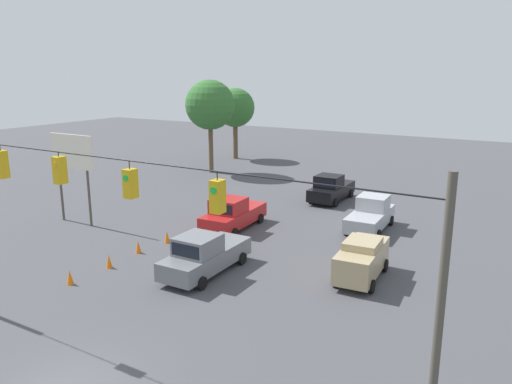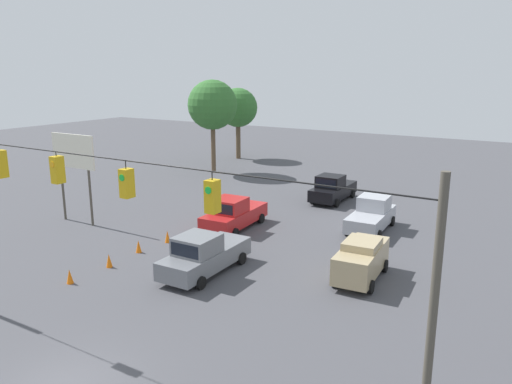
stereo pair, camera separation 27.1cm
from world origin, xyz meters
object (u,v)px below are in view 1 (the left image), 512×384
object	(u,v)px
pickup_truck_black_withflow_deep	(331,189)
sedan_tan_oncoming_far	(362,259)
traffic_cone_second	(109,261)
tree_horizon_right	(210,105)
roadside_billboard	(72,158)
traffic_cone_third	(138,247)
traffic_cone_nearest	(70,277)
traffic_cone_fourth	(167,237)
pickup_truck_silver_oncoming_deep	(371,215)
overhead_signal_span	(96,223)
pickup_truck_grey_withflow_mid	(204,255)
tree_horizon_left	(235,108)
pickup_truck_red_withflow_far	(233,214)

from	to	relation	value
pickup_truck_black_withflow_deep	sedan_tan_oncoming_far	bearing A→B (deg)	118.17
pickup_truck_black_withflow_deep	traffic_cone_second	distance (m)	19.15
tree_horizon_right	sedan_tan_oncoming_far	bearing A→B (deg)	140.89
roadside_billboard	tree_horizon_right	xyz separation A→B (m)	(2.33, -18.56, 2.28)
traffic_cone_third	roadside_billboard	world-z (taller)	roadside_billboard
traffic_cone_nearest	tree_horizon_right	distance (m)	28.08
traffic_cone_fourth	pickup_truck_silver_oncoming_deep	bearing A→B (deg)	-137.69
overhead_signal_span	roadside_billboard	world-z (taller)	overhead_signal_span
overhead_signal_span	pickup_truck_grey_withflow_mid	world-z (taller)	overhead_signal_span
traffic_cone_third	pickup_truck_silver_oncoming_deep	bearing A→B (deg)	-132.21
pickup_truck_grey_withflow_mid	sedan_tan_oncoming_far	bearing A→B (deg)	-153.96
overhead_signal_span	traffic_cone_third	size ratio (longest dim) A/B	30.09
pickup_truck_black_withflow_deep	traffic_cone_fourth	world-z (taller)	pickup_truck_black_withflow_deep
traffic_cone_nearest	traffic_cone_third	bearing A→B (deg)	-87.72
sedan_tan_oncoming_far	traffic_cone_second	bearing A→B (deg)	24.69
traffic_cone_nearest	traffic_cone_fourth	world-z (taller)	same
pickup_truck_black_withflow_deep	traffic_cone_third	xyz separation A→B (m)	(4.81, 16.21, -0.62)
overhead_signal_span	pickup_truck_grey_withflow_mid	xyz separation A→B (m)	(1.81, -8.16, -4.14)
pickup_truck_grey_withflow_mid	sedan_tan_oncoming_far	xyz separation A→B (m)	(-6.98, -3.41, 0.06)
tree_horizon_left	tree_horizon_right	world-z (taller)	tree_horizon_right
sedan_tan_oncoming_far	pickup_truck_silver_oncoming_deep	bearing A→B (deg)	-74.77
sedan_tan_oncoming_far	tree_horizon_left	bearing A→B (deg)	-46.89
tree_horizon_left	pickup_truck_black_withflow_deep	bearing A→B (deg)	143.68
overhead_signal_span	tree_horizon_left	xyz separation A→B (m)	(18.92, -37.29, 0.67)
pickup_truck_grey_withflow_mid	traffic_cone_nearest	bearing A→B (deg)	42.68
traffic_cone_second	traffic_cone_nearest	bearing A→B (deg)	88.78
pickup_truck_black_withflow_deep	pickup_truck_silver_oncoming_deep	size ratio (longest dim) A/B	1.00
pickup_truck_black_withflow_deep	tree_horizon_right	bearing A→B (deg)	-16.90
pickup_truck_black_withflow_deep	sedan_tan_oncoming_far	size ratio (longest dim) A/B	1.16
pickup_truck_red_withflow_far	tree_horizon_left	world-z (taller)	tree_horizon_left
traffic_cone_second	traffic_cone_third	bearing A→B (deg)	-84.18
traffic_cone_second	tree_horizon_right	bearing A→B (deg)	-66.32
pickup_truck_black_withflow_deep	roadside_billboard	bearing A→B (deg)	48.82
tree_horizon_left	roadside_billboard	bearing A→B (deg)	99.95
traffic_cone_second	tree_horizon_right	size ratio (longest dim) A/B	0.08
traffic_cone_fourth	tree_horizon_right	distance (m)	22.04
pickup_truck_black_withflow_deep	tree_horizon_right	size ratio (longest dim) A/B	0.57
traffic_cone_second	tree_horizon_left	xyz separation A→B (m)	(12.44, -31.08, 5.43)
pickup_truck_silver_oncoming_deep	traffic_cone_second	distance (m)	16.25
traffic_cone_second	tree_horizon_left	distance (m)	33.92
tree_horizon_left	traffic_cone_third	bearing A→B (deg)	113.02
pickup_truck_black_withflow_deep	tree_horizon_left	bearing A→B (deg)	-36.32
overhead_signal_span	traffic_cone_second	xyz separation A→B (m)	(6.48, -6.21, -4.76)
pickup_truck_red_withflow_far	tree_horizon_right	xyz separation A→B (m)	(11.98, -14.29, 5.67)
pickup_truck_grey_withflow_mid	pickup_truck_red_withflow_far	bearing A→B (deg)	-67.65
sedan_tan_oncoming_far	traffic_cone_second	size ratio (longest dim) A/B	6.24
pickup_truck_black_withflow_deep	pickup_truck_red_withflow_far	bearing A→B (deg)	74.70
pickup_truck_red_withflow_far	traffic_cone_nearest	world-z (taller)	pickup_truck_red_withflow_far
overhead_signal_span	sedan_tan_oncoming_far	distance (m)	13.31
overhead_signal_span	tree_horizon_right	bearing A→B (deg)	-60.46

